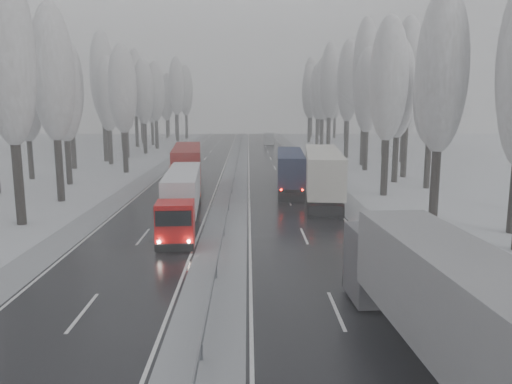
{
  "coord_description": "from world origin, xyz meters",
  "views": [
    {
      "loc": [
        1.59,
        -19.53,
        8.46
      ],
      "look_at": [
        2.17,
        16.32,
        2.2
      ],
      "focal_mm": 35.0,
      "sensor_mm": 36.0,
      "label": 1
    }
  ],
  "objects_px": {
    "truck_grey_tarp": "(454,308)",
    "truck_red_white": "(182,194)",
    "truck_blue_box": "(290,167)",
    "truck_red_red": "(187,165)",
    "box_truck_distant": "(269,138)",
    "truck_cream_box": "(322,171)"
  },
  "relations": [
    {
      "from": "truck_cream_box",
      "to": "truck_red_white",
      "type": "height_order",
      "value": "truck_cream_box"
    },
    {
      "from": "truck_blue_box",
      "to": "truck_grey_tarp",
      "type": "bearing_deg",
      "value": -83.52
    },
    {
      "from": "truck_cream_box",
      "to": "truck_grey_tarp",
      "type": "bearing_deg",
      "value": -85.02
    },
    {
      "from": "box_truck_distant",
      "to": "truck_cream_box",
      "type": "bearing_deg",
      "value": -83.87
    },
    {
      "from": "truck_blue_box",
      "to": "box_truck_distant",
      "type": "bearing_deg",
      "value": 93.01
    },
    {
      "from": "truck_blue_box",
      "to": "truck_red_white",
      "type": "height_order",
      "value": "truck_blue_box"
    },
    {
      "from": "truck_blue_box",
      "to": "truck_red_white",
      "type": "relative_size",
      "value": 1.08
    },
    {
      "from": "truck_grey_tarp",
      "to": "truck_red_red",
      "type": "height_order",
      "value": "truck_red_red"
    },
    {
      "from": "truck_red_red",
      "to": "truck_cream_box",
      "type": "bearing_deg",
      "value": -30.4
    },
    {
      "from": "truck_blue_box",
      "to": "truck_cream_box",
      "type": "height_order",
      "value": "truck_cream_box"
    },
    {
      "from": "truck_cream_box",
      "to": "truck_red_red",
      "type": "height_order",
      "value": "truck_cream_box"
    },
    {
      "from": "truck_blue_box",
      "to": "truck_red_red",
      "type": "xyz_separation_m",
      "value": [
        -10.32,
        -0.0,
        0.21
      ]
    },
    {
      "from": "truck_cream_box",
      "to": "box_truck_distant",
      "type": "relative_size",
      "value": 2.54
    },
    {
      "from": "box_truck_distant",
      "to": "truck_red_white",
      "type": "height_order",
      "value": "truck_red_white"
    },
    {
      "from": "box_truck_distant",
      "to": "truck_grey_tarp",
      "type": "bearing_deg",
      "value": -84.71
    },
    {
      "from": "truck_blue_box",
      "to": "truck_red_red",
      "type": "height_order",
      "value": "truck_red_red"
    },
    {
      "from": "truck_blue_box",
      "to": "truck_cream_box",
      "type": "xyz_separation_m",
      "value": [
        2.39,
        -5.9,
        0.37
      ]
    },
    {
      "from": "truck_blue_box",
      "to": "truck_red_red",
      "type": "bearing_deg",
      "value": -176.59
    },
    {
      "from": "truck_grey_tarp",
      "to": "truck_red_white",
      "type": "relative_size",
      "value": 1.17
    },
    {
      "from": "box_truck_distant",
      "to": "truck_red_red",
      "type": "relative_size",
      "value": 0.42
    },
    {
      "from": "box_truck_distant",
      "to": "truck_red_red",
      "type": "distance_m",
      "value": 59.68
    },
    {
      "from": "truck_grey_tarp",
      "to": "truck_red_red",
      "type": "bearing_deg",
      "value": 105.41
    }
  ]
}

